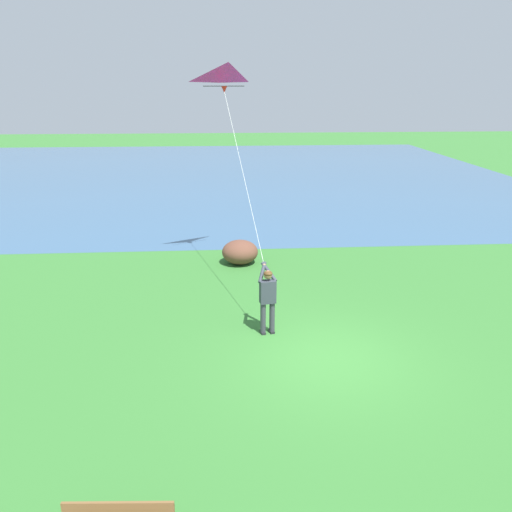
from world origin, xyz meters
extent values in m
plane|color=#33702D|center=(0.00, 0.00, 0.00)|extent=(120.00, 120.00, 0.00)
cube|color=#385B7F|center=(26.56, 4.00, 0.00)|extent=(36.00, 44.00, 0.01)
cube|color=#232328|center=(1.39, 1.43, 0.03)|extent=(0.26, 0.15, 0.06)
cylinder|color=#383842|center=(1.37, 1.43, 0.45)|extent=(0.14, 0.14, 0.82)
cube|color=#232328|center=(1.43, 1.19, 0.03)|extent=(0.26, 0.15, 0.06)
cylinder|color=#383842|center=(1.42, 1.19, 0.45)|extent=(0.14, 0.14, 0.82)
cube|color=#333842|center=(1.40, 1.31, 1.16)|extent=(0.28, 0.43, 0.60)
sphere|color=#996B4C|center=(1.40, 1.31, 1.62)|extent=(0.22, 0.22, 0.22)
ellipsoid|color=#4C3319|center=(1.38, 1.30, 1.66)|extent=(0.26, 0.26, 0.13)
cylinder|color=#333842|center=(1.60, 1.43, 1.61)|extent=(0.56, 0.27, 0.43)
cylinder|color=#333842|center=(1.63, 1.26, 1.61)|extent=(0.49, 0.42, 0.43)
sphere|color=#996B4C|center=(1.77, 1.37, 1.74)|extent=(0.10, 0.10, 0.10)
pyramid|color=#E02D9E|center=(6.70, 2.11, 6.38)|extent=(1.33, 1.72, 0.63)
cone|color=red|center=(6.98, 2.26, 5.98)|extent=(0.27, 0.27, 0.22)
cylinder|color=black|center=(6.98, 2.26, 6.09)|extent=(0.72, 1.35, 0.02)
cylinder|color=silver|center=(4.37, 1.81, 3.84)|extent=(5.22, 0.90, 4.20)
ellipsoid|color=brown|center=(6.92, 1.80, 0.43)|extent=(1.25, 1.29, 0.86)
camera|label=1|loc=(-10.51, 2.43, 6.12)|focal=35.84mm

